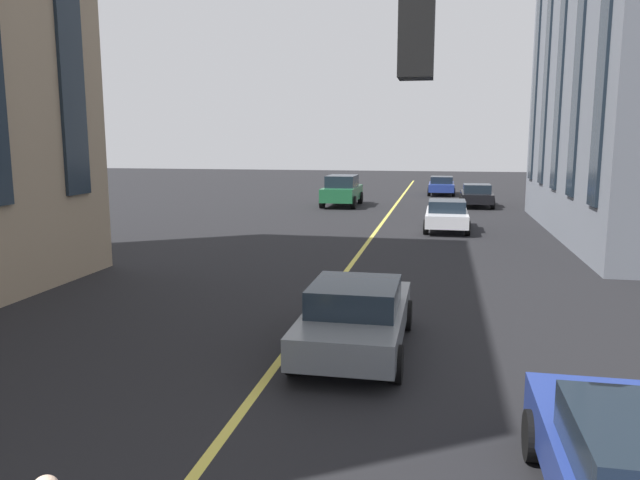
# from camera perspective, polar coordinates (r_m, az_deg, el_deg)

# --- Properties ---
(lane_centre_line) EXTENTS (80.00, 0.16, 0.01)m
(lane_centre_line) POSITION_cam_1_polar(r_m,az_deg,el_deg) (22.30, 3.97, -0.94)
(lane_centre_line) COLOR #D8C64C
(lane_centre_line) RESTS_ON ground_plane
(car_green_mid) EXTENTS (4.70, 2.14, 1.88)m
(car_green_mid) POSITION_cam_1_polar(r_m,az_deg,el_deg) (37.37, 2.09, 4.71)
(car_green_mid) COLOR #1E6038
(car_green_mid) RESTS_ON ground_plane
(car_blue_near) EXTENTS (4.40, 1.95, 1.37)m
(car_blue_near) POSITION_cam_1_polar(r_m,az_deg,el_deg) (46.05, 11.36, 5.07)
(car_blue_near) COLOR navy
(car_blue_near) RESTS_ON ground_plane
(car_grey_trailing) EXTENTS (4.40, 1.95, 1.37)m
(car_grey_trailing) POSITION_cam_1_polar(r_m,az_deg,el_deg) (11.58, 3.41, -7.07)
(car_grey_trailing) COLOR slate
(car_grey_trailing) RESTS_ON ground_plane
(car_black_parked_b) EXTENTS (4.40, 1.95, 1.37)m
(car_black_parked_b) POSITION_cam_1_polar(r_m,az_deg,el_deg) (38.25, 14.51, 4.12)
(car_black_parked_b) COLOR black
(car_black_parked_b) RESTS_ON ground_plane
(car_white_oncoming) EXTENTS (4.40, 1.95, 1.37)m
(car_white_oncoming) POSITION_cam_1_polar(r_m,az_deg,el_deg) (27.67, 11.83, 2.34)
(car_white_oncoming) COLOR silver
(car_white_oncoming) RESTS_ON ground_plane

